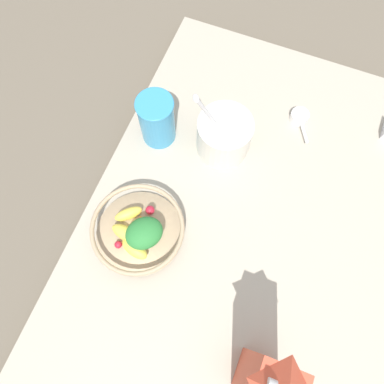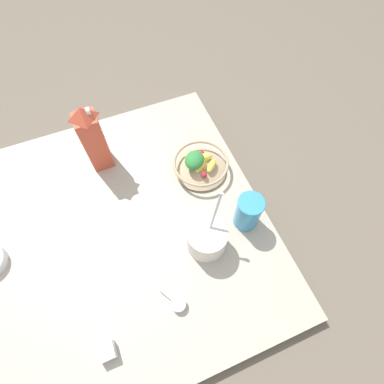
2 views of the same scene
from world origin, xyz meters
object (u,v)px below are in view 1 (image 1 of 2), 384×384
(drinking_cup, at_px, (157,119))
(fruit_bowl, at_px, (138,230))
(milk_carton, at_px, (268,383))
(yogurt_tub, at_px, (224,135))

(drinking_cup, bearing_deg, fruit_bowl, 13.83)
(fruit_bowl, distance_m, drinking_cup, 0.26)
(fruit_bowl, distance_m, milk_carton, 0.38)
(drinking_cup, bearing_deg, yogurt_tub, 99.66)
(fruit_bowl, bearing_deg, drinking_cup, -166.17)
(yogurt_tub, bearing_deg, fruit_bowl, -19.01)
(milk_carton, bearing_deg, yogurt_tub, -152.75)
(milk_carton, height_order, yogurt_tub, milk_carton)
(fruit_bowl, xyz_separation_m, milk_carton, (0.17, 0.32, 0.10))
(milk_carton, relative_size, yogurt_tub, 1.17)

